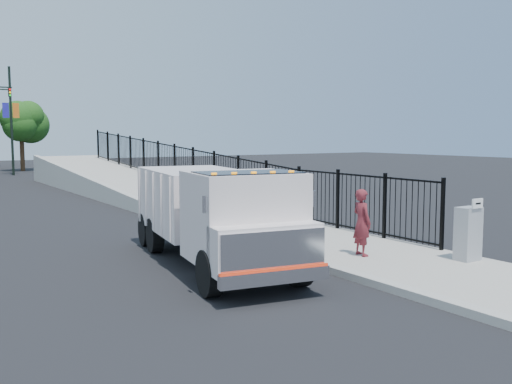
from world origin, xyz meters
TOP-DOWN VIEW (x-y plane):
  - ground at (0.00, 0.00)m, footprint 120.00×120.00m
  - sidewalk at (1.93, -2.00)m, footprint 3.55×12.00m
  - curb at (0.00, -2.00)m, footprint 0.30×12.00m
  - ramp at (2.12, 16.00)m, footprint 3.95×24.06m
  - iron_fence at (3.55, 12.00)m, footprint 0.10×28.00m
  - truck at (-1.86, 0.03)m, footprint 3.26×7.08m
  - worker at (1.40, -1.37)m, footprint 0.47×0.64m
  - utility_cabinet at (3.10, -3.11)m, footprint 0.55×0.40m
  - arrow_sign at (3.10, -3.33)m, footprint 0.35×0.04m
  - light_pole_1 at (-0.67, 34.03)m, footprint 3.77×0.22m
  - tree_1 at (1.20, 38.86)m, footprint 2.85×2.85m

SIDE VIEW (x-z plane):
  - ground at x=0.00m, z-range 0.00..0.00m
  - ramp at x=2.12m, z-range -1.60..1.60m
  - sidewalk at x=1.93m, z-range 0.00..0.12m
  - curb at x=0.00m, z-range 0.00..0.16m
  - utility_cabinet at x=3.10m, z-range 0.12..1.37m
  - iron_fence at x=3.55m, z-range 0.00..1.80m
  - worker at x=1.40m, z-range 0.12..1.74m
  - truck at x=-1.86m, z-range 0.15..2.48m
  - arrow_sign at x=3.10m, z-range 1.37..1.59m
  - tree_1 at x=1.20m, z-range 1.25..6.67m
  - light_pole_1 at x=-0.67m, z-range 0.36..8.36m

